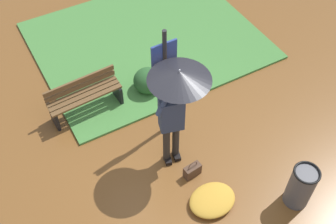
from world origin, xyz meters
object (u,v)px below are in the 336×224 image
Objects in this scene: park_bench at (84,96)px; trash_bin at (301,186)px; handbag at (192,171)px; person_with_umbrella at (176,95)px; info_sign_post at (164,73)px.

trash_bin is at bearing -57.17° from park_bench.
handbag is 1.76m from trash_bin.
handbag is at bearing -65.57° from park_bench.
trash_bin is at bearing -53.80° from person_with_umbrella.
handbag is at bearing -84.04° from person_with_umbrella.
park_bench is 1.68× the size of trash_bin.
person_with_umbrella is 1.51m from handbag.
trash_bin is (1.14, -2.34, -1.03)m from info_sign_post.
park_bench is (-0.96, 1.72, -1.15)m from person_with_umbrella.
info_sign_post is at bearing 77.24° from person_with_umbrella.
info_sign_post is at bearing 115.94° from trash_bin.
park_bench is 4.11m from trash_bin.
handbag is 0.44× the size of trash_bin.
person_with_umbrella is at bearing 126.20° from trash_bin.
trash_bin is at bearing -64.06° from info_sign_post.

